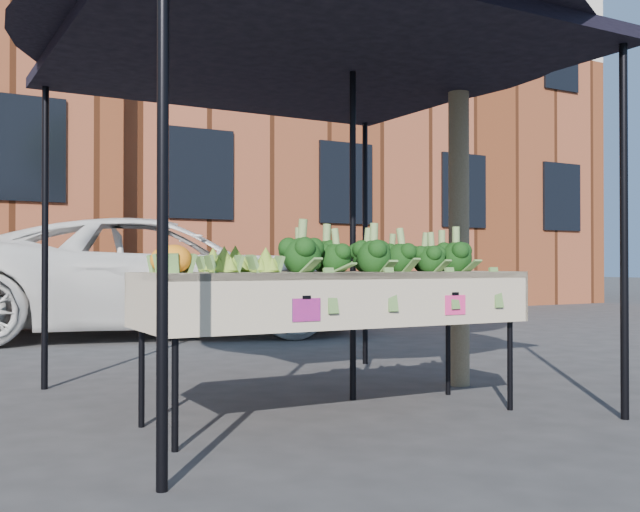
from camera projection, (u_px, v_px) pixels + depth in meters
The scene contains 9 objects.
ground at pixel (306, 423), 4.40m from camera, with size 90.00×90.00×0.00m, color #2B2B2D.
table at pixel (336, 345), 4.55m from camera, with size 2.42×0.85×0.90m.
canopy at pixel (303, 203), 5.07m from camera, with size 3.16×3.16×2.74m, color black, non-canonical shape.
broccoli_heap at pixel (377, 251), 4.73m from camera, with size 1.47×0.57×0.26m, color black.
romanesco_cluster at pixel (234, 255), 4.25m from camera, with size 0.43×0.57×0.20m, color #8ABE38.
cauliflower_pair at pixel (170, 256), 4.10m from camera, with size 0.23×0.43×0.18m, color orange.
vehicle at pixel (158, 127), 9.95m from camera, with size 2.58×1.56×5.60m, color white.
street_tree at pixel (459, 88), 5.80m from camera, with size 2.37×2.37×4.66m, color #1E4C14, non-canonical shape.
building_right at pixel (313, 135), 18.78m from camera, with size 12.00×8.00×8.50m, color brown.
Camera 1 is at (-2.10, -3.88, 0.94)m, focal length 41.48 mm.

